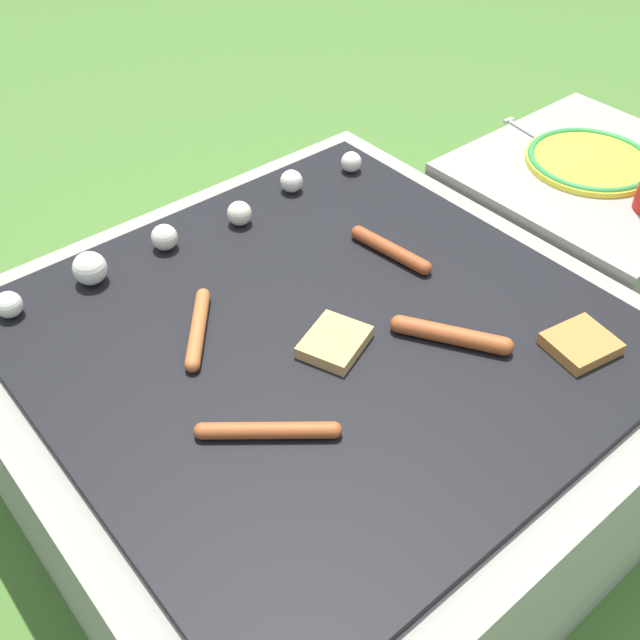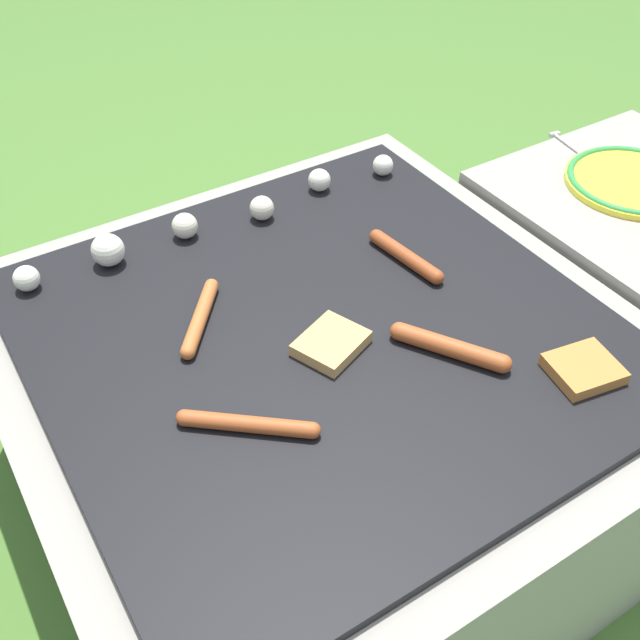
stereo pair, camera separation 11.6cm
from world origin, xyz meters
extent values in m
plane|color=#47702D|center=(0.00, 0.00, 0.00)|extent=(14.00, 14.00, 0.00)
cube|color=gray|center=(0.00, 0.00, 0.22)|extent=(0.97, 0.97, 0.44)
cube|color=black|center=(0.00, 0.00, 0.45)|extent=(0.85, 0.85, 0.02)
cube|color=gray|center=(0.75, 0.00, 0.23)|extent=(0.51, 0.50, 0.46)
cylinder|color=#93421E|center=(0.22, 0.07, 0.47)|extent=(0.04, 0.15, 0.03)
sphere|color=#93421E|center=(0.21, 0.14, 0.47)|extent=(0.03, 0.03, 0.03)
sphere|color=#93421E|center=(0.23, -0.01, 0.47)|extent=(0.03, 0.03, 0.03)
cylinder|color=#B7602D|center=(-0.15, 0.11, 0.47)|extent=(0.12, 0.14, 0.02)
sphere|color=#B7602D|center=(-0.20, 0.05, 0.47)|extent=(0.02, 0.02, 0.02)
sphere|color=#B7602D|center=(-0.10, 0.17, 0.47)|extent=(0.02, 0.02, 0.02)
cylinder|color=#A34C23|center=(-0.19, -0.12, 0.47)|extent=(0.15, 0.13, 0.02)
sphere|color=#A34C23|center=(-0.12, -0.17, 0.47)|extent=(0.02, 0.02, 0.02)
sphere|color=#A34C23|center=(-0.26, -0.06, 0.47)|extent=(0.02, 0.02, 0.02)
cylinder|color=#A34C23|center=(0.14, -0.15, 0.47)|extent=(0.11, 0.15, 0.03)
sphere|color=#A34C23|center=(0.18, -0.22, 0.47)|extent=(0.03, 0.03, 0.03)
sphere|color=#A34C23|center=(0.09, -0.08, 0.47)|extent=(0.03, 0.03, 0.03)
cube|color=tan|center=(-0.01, -0.04, 0.47)|extent=(0.12, 0.12, 0.02)
cube|color=#B27033|center=(0.28, -0.29, 0.47)|extent=(0.11, 0.10, 0.02)
sphere|color=silver|center=(-0.36, 0.34, 0.48)|extent=(0.04, 0.04, 0.04)
sphere|color=silver|center=(-0.22, 0.34, 0.48)|extent=(0.06, 0.06, 0.06)
sphere|color=beige|center=(-0.07, 0.34, 0.48)|extent=(0.05, 0.05, 0.05)
sphere|color=beige|center=(0.07, 0.32, 0.48)|extent=(0.05, 0.05, 0.05)
sphere|color=silver|center=(0.21, 0.34, 0.48)|extent=(0.04, 0.04, 0.04)
sphere|color=silver|center=(0.35, 0.32, 0.48)|extent=(0.04, 0.04, 0.04)
cylinder|color=yellow|center=(0.75, 0.03, 0.46)|extent=(0.26, 0.26, 0.01)
torus|color=#338C3F|center=(0.75, 0.03, 0.47)|extent=(0.26, 0.26, 0.01)
cylinder|color=silver|center=(0.75, 0.18, 0.46)|extent=(0.03, 0.16, 0.01)
cube|color=silver|center=(0.77, 0.25, 0.46)|extent=(0.02, 0.01, 0.01)
camera|label=1|loc=(-0.55, -0.66, 1.25)|focal=42.00mm
camera|label=2|loc=(-0.46, -0.73, 1.25)|focal=42.00mm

